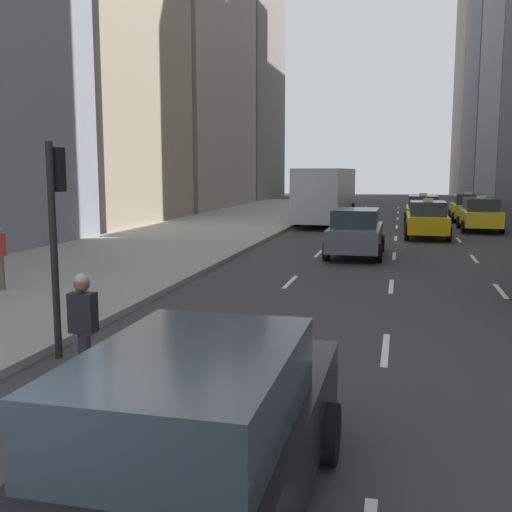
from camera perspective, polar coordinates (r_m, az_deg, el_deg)
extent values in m
cube|color=gray|center=(31.20, -4.74, 2.48)|extent=(8.00, 66.00, 0.15)
cube|color=white|center=(11.33, -2.22, -7.90)|extent=(0.12, 2.00, 0.01)
cube|color=white|center=(17.03, 3.29, -2.47)|extent=(0.12, 2.00, 0.01)
cube|color=white|center=(22.88, 5.99, 0.23)|extent=(0.12, 2.00, 0.01)
cube|color=white|center=(28.80, 7.58, 1.82)|extent=(0.12, 2.00, 0.01)
cube|color=white|center=(34.74, 8.63, 2.87)|extent=(0.12, 2.00, 0.01)
cube|color=white|center=(40.70, 9.38, 3.61)|extent=(0.12, 2.00, 0.01)
cube|color=white|center=(46.67, 9.93, 4.17)|extent=(0.12, 2.00, 0.01)
cube|color=white|center=(52.65, 10.36, 4.59)|extent=(0.12, 2.00, 0.01)
cube|color=white|center=(10.93, 12.22, -8.69)|extent=(0.12, 2.00, 0.01)
cube|color=white|center=(16.77, 12.76, -2.82)|extent=(0.12, 2.00, 0.01)
cube|color=white|center=(22.69, 13.01, 0.00)|extent=(0.12, 2.00, 0.01)
cube|color=white|center=(28.64, 13.16, 1.65)|extent=(0.12, 2.00, 0.01)
cube|color=white|center=(34.61, 13.26, 2.73)|extent=(0.12, 2.00, 0.01)
cube|color=white|center=(40.59, 13.33, 3.49)|extent=(0.12, 2.00, 0.01)
cube|color=white|center=(46.58, 13.38, 4.06)|extent=(0.12, 2.00, 0.01)
cube|color=white|center=(52.56, 13.42, 4.50)|extent=(0.12, 2.00, 0.01)
cube|color=white|center=(16.97, 22.26, -3.10)|extent=(0.12, 2.00, 0.01)
cube|color=white|center=(22.84, 20.05, -0.24)|extent=(0.12, 2.00, 0.01)
cube|color=white|center=(28.76, 18.75, 1.46)|extent=(0.12, 2.00, 0.01)
cube|color=white|center=(34.71, 17.89, 2.57)|extent=(0.12, 2.00, 0.01)
cube|color=white|center=(40.68, 17.28, 3.35)|extent=(0.12, 2.00, 0.01)
cube|color=white|center=(46.65, 16.83, 3.94)|extent=(0.12, 2.00, 0.01)
cube|color=white|center=(52.63, 16.47, 4.39)|extent=(0.12, 2.00, 0.01)
cube|color=gray|center=(52.94, -5.81, 22.85)|extent=(6.00, 17.11, 33.25)
cube|color=slate|center=(68.30, -1.00, 20.22)|extent=(6.00, 14.16, 34.89)
cube|color=slate|center=(65.70, 22.81, 20.49)|extent=(6.00, 13.16, 35.75)
cube|color=gray|center=(78.87, 21.04, 16.55)|extent=(6.00, 14.31, 30.80)
cube|color=yellow|center=(29.22, 15.97, 3.06)|extent=(1.80, 4.40, 0.76)
cube|color=#28333D|center=(28.90, 16.04, 4.40)|extent=(1.58, 2.29, 0.64)
cube|color=#F2E599|center=(28.88, 16.07, 5.17)|extent=(0.44, 0.20, 0.14)
cylinder|color=black|center=(30.58, 14.15, 2.62)|extent=(0.22, 0.66, 0.66)
cylinder|color=black|center=(30.66, 17.52, 2.51)|extent=(0.22, 0.66, 0.66)
cylinder|color=black|center=(27.87, 14.19, 2.11)|extent=(0.22, 0.66, 0.66)
cylinder|color=black|center=(27.95, 17.89, 1.98)|extent=(0.22, 0.66, 0.66)
cube|color=yellow|center=(35.70, 15.56, 3.94)|extent=(1.80, 4.40, 0.76)
cube|color=#28333D|center=(35.40, 15.62, 5.04)|extent=(1.58, 2.29, 0.64)
cube|color=#F2E599|center=(35.38, 15.64, 5.67)|extent=(0.44, 0.20, 0.14)
cylinder|color=black|center=(37.07, 14.08, 3.55)|extent=(0.22, 0.66, 0.66)
cylinder|color=black|center=(37.13, 16.86, 3.45)|extent=(0.22, 0.66, 0.66)
cylinder|color=black|center=(34.35, 14.11, 3.20)|extent=(0.22, 0.66, 0.66)
cylinder|color=black|center=(34.42, 17.11, 3.10)|extent=(0.22, 0.66, 0.66)
cube|color=yellow|center=(39.36, 19.48, 4.14)|extent=(1.80, 4.40, 0.76)
cube|color=#28333D|center=(39.06, 19.57, 5.13)|extent=(1.58, 2.29, 0.64)
cube|color=#F2E599|center=(39.05, 19.60, 5.71)|extent=(0.44, 0.20, 0.14)
cylinder|color=black|center=(40.66, 18.00, 3.78)|extent=(0.22, 0.66, 0.66)
cylinder|color=black|center=(40.84, 20.53, 3.68)|extent=(0.22, 0.66, 0.66)
cylinder|color=black|center=(37.95, 18.31, 3.48)|extent=(0.22, 0.66, 0.66)
cylinder|color=black|center=(38.14, 21.01, 3.38)|extent=(0.22, 0.66, 0.66)
cube|color=yellow|center=(33.35, 20.52, 3.45)|extent=(1.80, 4.40, 0.76)
cube|color=#28333D|center=(33.05, 20.63, 4.62)|extent=(1.58, 2.29, 0.64)
cube|color=#F2E599|center=(33.03, 20.67, 5.30)|extent=(0.44, 0.20, 0.14)
cylinder|color=black|center=(34.64, 18.75, 3.06)|extent=(0.22, 0.66, 0.66)
cylinder|color=black|center=(34.85, 21.70, 2.94)|extent=(0.22, 0.66, 0.66)
cylinder|color=black|center=(31.93, 19.17, 2.64)|extent=(0.22, 0.66, 0.66)
cylinder|color=black|center=(32.16, 22.36, 2.52)|extent=(0.22, 0.66, 0.66)
cube|color=black|center=(5.44, -5.01, -18.34)|extent=(1.80, 4.85, 0.76)
cube|color=#28333D|center=(4.91, -6.23, -12.45)|extent=(1.58, 2.52, 0.64)
cylinder|color=black|center=(7.17, -8.08, -14.98)|extent=(0.22, 0.66, 0.66)
cylinder|color=black|center=(6.76, 6.89, -16.44)|extent=(0.22, 0.66, 0.66)
cube|color=#565B66|center=(22.34, 9.47, 1.83)|extent=(1.80, 4.45, 0.79)
cube|color=#28333D|center=(22.01, 9.46, 3.61)|extent=(1.58, 2.31, 0.64)
cylinder|color=black|center=(23.83, 7.53, 1.30)|extent=(0.22, 0.66, 0.66)
cylinder|color=black|center=(23.71, 11.86, 1.17)|extent=(0.22, 0.66, 0.66)
cylinder|color=black|center=(21.11, 6.73, 0.44)|extent=(0.22, 0.66, 0.66)
cylinder|color=black|center=(20.97, 11.62, 0.28)|extent=(0.22, 0.66, 0.66)
cube|color=#B7BCC1|center=(36.73, 6.78, 5.99)|extent=(2.50, 11.60, 2.90)
cube|color=#28333D|center=(42.43, 7.72, 6.73)|extent=(2.30, 0.12, 1.40)
cube|color=#28333D|center=(36.89, 4.91, 6.57)|extent=(0.08, 9.86, 1.10)
cube|color=yellow|center=(42.42, 7.75, 7.94)|extent=(1.50, 0.10, 0.36)
cylinder|color=black|center=(40.52, 5.60, 4.36)|extent=(0.30, 1.00, 1.00)
cylinder|color=black|center=(40.25, 9.13, 4.28)|extent=(0.30, 1.00, 1.00)
cylinder|color=black|center=(33.83, 3.98, 3.65)|extent=(0.30, 1.00, 1.00)
cylinder|color=black|center=(33.51, 8.21, 3.54)|extent=(0.30, 1.00, 1.00)
cube|color=brown|center=(8.98, -15.88, -12.26)|extent=(0.24, 0.80, 0.03)
cylinder|color=black|center=(9.22, -15.00, -11.86)|extent=(0.18, 0.05, 0.05)
cylinder|color=black|center=(8.77, -16.79, -13.00)|extent=(0.18, 0.05, 0.05)
cylinder|color=#23232D|center=(8.99, -16.11, -9.34)|extent=(0.14, 0.14, 0.84)
cylinder|color=#23232D|center=(8.70, -15.86, -9.91)|extent=(0.14, 0.14, 0.84)
cube|color=black|center=(8.66, -16.17, -5.20)|extent=(0.36, 0.22, 0.56)
sphere|color=brown|center=(8.58, -16.27, -2.60)|extent=(0.22, 0.22, 0.22)
sphere|color=#B2AD9E|center=(8.57, -16.29, -2.20)|extent=(0.20, 0.20, 0.20)
cylinder|color=brown|center=(16.39, -23.05, -1.49)|extent=(0.14, 0.14, 0.86)
cylinder|color=black|center=(10.39, -18.69, 0.33)|extent=(0.12, 0.12, 3.60)
cube|color=black|center=(10.46, -18.49, 7.81)|extent=(0.24, 0.20, 0.72)
sphere|color=red|center=(10.55, -18.23, 9.07)|extent=(0.14, 0.14, 0.14)
sphere|color=#4C3F14|center=(10.55, -18.18, 7.82)|extent=(0.14, 0.14, 0.14)
sphere|color=#198C2D|center=(10.55, -18.12, 6.57)|extent=(0.14, 0.14, 0.14)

